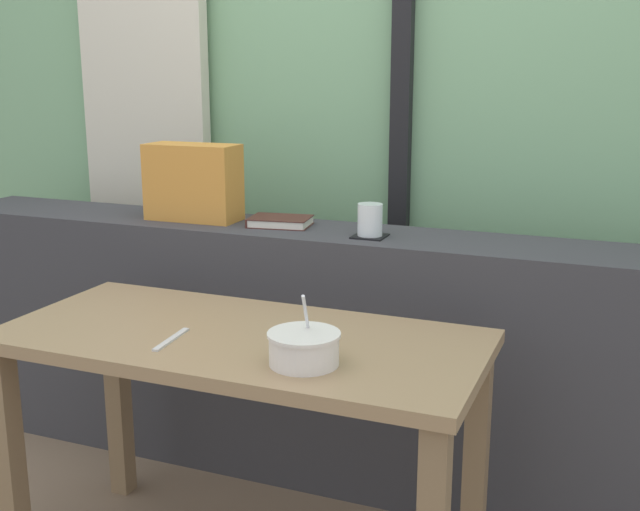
# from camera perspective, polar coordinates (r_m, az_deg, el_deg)

# --- Properties ---
(outdoor_backdrop) EXTENTS (4.80, 0.08, 2.80)m
(outdoor_backdrop) POSITION_cam_1_polar(r_m,az_deg,el_deg) (3.00, 3.31, 14.09)
(outdoor_backdrop) COLOR #7AAD7F
(outdoor_backdrop) RESTS_ON ground
(curtain_left_panel) EXTENTS (0.56, 0.06, 2.50)m
(curtain_left_panel) POSITION_cam_1_polar(r_m,az_deg,el_deg) (3.32, -12.53, 11.15)
(curtain_left_panel) COLOR beige
(curtain_left_panel) RESTS_ON ground
(window_divider_post) EXTENTS (0.07, 0.05, 2.60)m
(window_divider_post) POSITION_cam_1_polar(r_m,az_deg,el_deg) (2.88, 5.93, 12.08)
(window_divider_post) COLOR black
(window_divider_post) RESTS_ON ground
(dark_console_ledge) EXTENTS (2.80, 0.33, 0.85)m
(dark_console_ledge) POSITION_cam_1_polar(r_m,az_deg,el_deg) (2.69, -0.56, -7.03)
(dark_console_ledge) COLOR #38383D
(dark_console_ledge) RESTS_ON ground
(breakfast_table) EXTENTS (1.25, 0.58, 0.70)m
(breakfast_table) POSITION_cam_1_polar(r_m,az_deg,el_deg) (2.09, -5.72, -8.58)
(breakfast_table) COLOR #826849
(breakfast_table) RESTS_ON ground
(coaster_square) EXTENTS (0.10, 0.10, 0.00)m
(coaster_square) POSITION_cam_1_polar(r_m,az_deg,el_deg) (2.45, 3.61, 1.40)
(coaster_square) COLOR black
(coaster_square) RESTS_ON dark_console_ledge
(juice_glass) EXTENTS (0.08, 0.08, 0.10)m
(juice_glass) POSITION_cam_1_polar(r_m,az_deg,el_deg) (2.44, 3.63, 2.52)
(juice_glass) COLOR white
(juice_glass) RESTS_ON coaster_square
(closed_book) EXTENTS (0.22, 0.17, 0.03)m
(closed_book) POSITION_cam_1_polar(r_m,az_deg,el_deg) (2.62, -2.92, 2.48)
(closed_book) COLOR #47231E
(closed_book) RESTS_ON dark_console_ledge
(throw_pillow) EXTENTS (0.32, 0.14, 0.26)m
(throw_pillow) POSITION_cam_1_polar(r_m,az_deg,el_deg) (2.74, -9.15, 5.25)
(throw_pillow) COLOR #D18938
(throw_pillow) RESTS_ON dark_console_ledge
(soup_bowl) EXTENTS (0.17, 0.17, 0.17)m
(soup_bowl) POSITION_cam_1_polar(r_m,az_deg,el_deg) (1.83, -1.16, -6.72)
(soup_bowl) COLOR silver
(soup_bowl) RESTS_ON breakfast_table
(fork_utensil) EXTENTS (0.03, 0.17, 0.01)m
(fork_utensil) POSITION_cam_1_polar(r_m,az_deg,el_deg) (2.02, -10.69, -5.97)
(fork_utensil) COLOR silver
(fork_utensil) RESTS_ON breakfast_table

